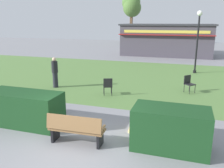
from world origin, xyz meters
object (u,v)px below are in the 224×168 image
Objects in this scene: cafe_chair_east at (189,82)px; tree_left_bg at (131,3)px; lamppost_far at (198,35)px; food_kiosk at (167,40)px; park_bench at (76,129)px; trash_bin at (14,110)px; person_strolling at (55,72)px; cafe_chair_west at (108,85)px; parked_car_west_slot at (149,43)px; tree_center_bg at (132,8)px; tree_right_bg at (132,2)px.

cafe_chair_east is 28.11m from tree_left_bg.
lamppost_far is 0.45× the size of food_kiosk.
trash_bin is at bearing 163.90° from park_bench.
tree_left_bg is (-6.85, 11.62, 4.68)m from food_kiosk.
lamppost_far is 2.54× the size of person_strolling.
tree_left_bg is at bearing 109.80° from cafe_chair_east.
cafe_chair_west is at bearing 61.06° from trash_bin.
tree_left_bg is at bearing 95.87° from trash_bin.
tree_left_bg reaches higher than person_strolling.
parked_car_west_slot is at bearing 93.98° from cafe_chair_west.
person_strolling is at bearing 125.89° from park_bench.
trash_bin is at bearing -120.44° from lamppost_far.
tree_left_bg is 1.11m from tree_center_bg.
parked_car_west_slot is at bearing 110.02° from lamppost_far.
park_bench is 1.94× the size of trash_bin.
park_bench is at bearing -106.70° from lamppost_far.
trash_bin is at bearing -84.13° from tree_left_bg.
person_strolling is 27.75m from tree_left_bg.
cafe_chair_east is 27.19m from tree_center_bg.
tree_right_bg is at bearing 120.31° from parked_car_west_slot.
parked_car_west_slot is (-5.40, 21.07, 0.12)m from cafe_chair_east.
person_strolling is 22.37m from parked_car_west_slot.
food_kiosk is 14.51m from cafe_chair_east.
trash_bin is 20.44m from food_kiosk.
person_strolling is at bearing -84.81° from tree_right_bg.
parked_car_west_slot is at bearing 113.25° from food_kiosk.
lamppost_far is 4.82× the size of cafe_chair_west.
person_strolling reaches higher than cafe_chair_east.
park_bench is 0.22× the size of tree_left_bg.
trash_bin is 4.72m from person_strolling.
trash_bin is 0.13× the size of tree_center_bg.
food_kiosk reaches higher than person_strolling.
trash_bin is (-6.46, -10.99, -2.25)m from lamppost_far.
park_bench is at bearing -85.36° from parked_car_west_slot.
parked_car_west_slot is 8.42m from tree_left_bg.
park_bench is 32.77m from tree_center_bg.
person_strolling is at bearing -85.28° from tree_left_bg.
person_strolling is at bearing 102.53° from trash_bin.
food_kiosk is at bearing -66.75° from parked_car_west_slot.
parked_car_west_slot is (-2.93, 6.82, -1.03)m from food_kiosk.
tree_center_bg is at bearing 130.93° from parked_car_west_slot.
tree_left_bg is at bearing 101.26° from cafe_chair_west.
park_bench is 20.97m from food_kiosk.
lamppost_far is 25.84m from tree_right_bg.
tree_left_bg is at bearing 100.73° from park_bench.
food_kiosk is at bearing 107.51° from lamppost_far.
park_bench is 3.03m from trash_bin.
food_kiosk is 16.11m from cafe_chair_west.
tree_center_bg is at bearing -62.85° from tree_left_bg.
food_kiosk is at bearing -59.29° from tree_center_bg.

